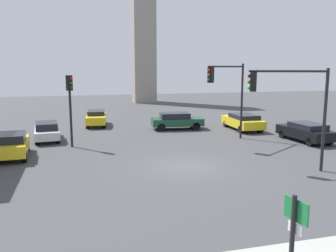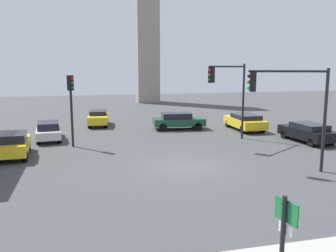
# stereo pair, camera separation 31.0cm
# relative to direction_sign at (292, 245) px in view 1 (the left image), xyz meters

# --- Properties ---
(ground_plane) EXTENTS (102.50, 102.50, 0.00)m
(ground_plane) POSITION_rel_direction_sign_xyz_m (1.51, 11.82, -1.76)
(ground_plane) COLOR #424244
(direction_sign) EXTENTS (0.18, 0.64, 2.66)m
(direction_sign) POSITION_rel_direction_sign_xyz_m (0.00, 0.00, 0.00)
(direction_sign) COLOR black
(direction_sign) RESTS_ON ground_plane
(traffic_light_0) EXTENTS (0.45, 0.49, 4.80)m
(traffic_light_0) POSITION_rel_direction_sign_xyz_m (-4.49, 18.32, 1.60)
(traffic_light_0) COLOR black
(traffic_light_0) RESTS_ON ground_plane
(traffic_light_1) EXTENTS (3.72, 2.46, 5.58)m
(traffic_light_1) POSITION_rel_direction_sign_xyz_m (6.20, 17.04, 2.28)
(traffic_light_1) COLOR black
(traffic_light_1) RESTS_ON ground_plane
(traffic_light_2) EXTENTS (3.60, 1.85, 5.28)m
(traffic_light_2) POSITION_rel_direction_sign_xyz_m (6.43, 10.02, 2.09)
(traffic_light_2) COLOR black
(traffic_light_2) RESTS_ON ground_plane
(car_0) EXTENTS (2.19, 4.53, 1.36)m
(car_0) POSITION_rel_direction_sign_xyz_m (11.87, 15.86, -1.03)
(car_0) COLOR black
(car_0) RESTS_ON ground_plane
(car_1) EXTENTS (2.08, 4.16, 1.39)m
(car_1) POSITION_rel_direction_sign_xyz_m (-2.37, 26.75, -1.00)
(car_1) COLOR yellow
(car_1) RESTS_ON ground_plane
(car_2) EXTENTS (1.96, 4.01, 1.49)m
(car_2) POSITION_rel_direction_sign_xyz_m (-7.90, 16.24, -0.97)
(car_2) COLOR yellow
(car_2) RESTS_ON ground_plane
(car_3) EXTENTS (2.03, 4.21, 1.37)m
(car_3) POSITION_rel_direction_sign_xyz_m (-6.28, 21.05, -1.04)
(car_3) COLOR silver
(car_3) RESTS_ON ground_plane
(car_4) EXTENTS (2.11, 4.65, 1.37)m
(car_4) POSITION_rel_direction_sign_xyz_m (9.70, 21.43, -1.02)
(car_4) COLOR yellow
(car_4) RESTS_ON ground_plane
(car_5) EXTENTS (4.55, 2.27, 1.44)m
(car_5) POSITION_rel_direction_sign_xyz_m (4.24, 23.10, -0.99)
(car_5) COLOR #19472D
(car_5) RESTS_ON ground_plane
(skyline_tower) EXTENTS (3.28, 3.28, 22.03)m
(skyline_tower) POSITION_rel_direction_sign_xyz_m (6.10, 47.47, 9.26)
(skyline_tower) COLOR gray
(skyline_tower) RESTS_ON ground_plane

